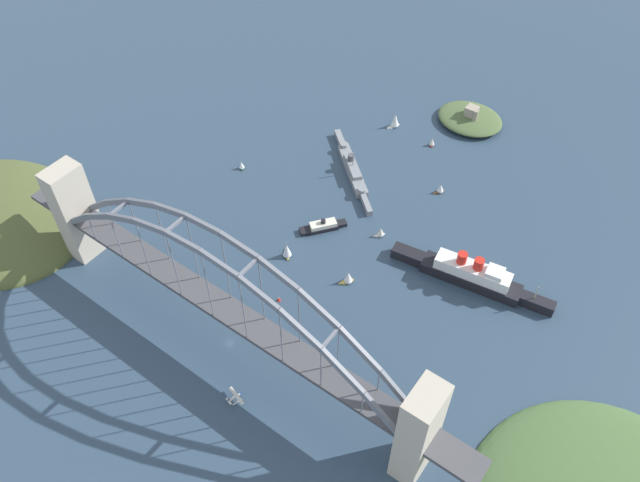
% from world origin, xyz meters
% --- Properties ---
extents(ground_plane, '(1400.00, 1400.00, 0.00)m').
position_xyz_m(ground_plane, '(0.00, 0.00, 0.00)').
color(ground_plane, '#2D4256').
extents(harbor_arch_bridge, '(279.64, 20.03, 80.39)m').
position_xyz_m(harbor_arch_bridge, '(0.00, 0.00, 33.54)').
color(harbor_arch_bridge, '#BCB29E').
rests_on(harbor_arch_bridge, ground).
extents(ocean_liner, '(94.26, 21.49, 20.33)m').
position_xyz_m(ocean_liner, '(82.24, 110.68, 6.23)').
color(ocean_liner, black).
rests_on(ocean_liner, ground).
extents(naval_cruiser, '(65.80, 57.34, 17.07)m').
position_xyz_m(naval_cruiser, '(-23.52, 148.41, 3.06)').
color(naval_cruiser, gray).
rests_on(naval_cruiser, ground).
extents(harbor_ferry_steamer, '(22.17, 26.54, 7.66)m').
position_xyz_m(harbor_ferry_steamer, '(-8.78, 94.95, 2.32)').
color(harbor_ferry_steamer, black).
rests_on(harbor_ferry_steamer, ground).
extents(fort_island_mid_harbor, '(46.77, 40.45, 14.16)m').
position_xyz_m(fort_island_mid_harbor, '(14.52, 242.95, 3.62)').
color(fort_island_mid_harbor, '#4C6038').
rests_on(fort_island_mid_harbor, ground).
extents(seaplane_taxiing_near_bridge, '(11.44, 8.39, 4.80)m').
position_xyz_m(seaplane_taxiing_near_bridge, '(24.28, -22.85, 2.03)').
color(seaplane_taxiing_near_bridge, '#B7B7B2').
rests_on(seaplane_taxiing_near_bridge, ground).
extents(small_boat_0, '(6.00, 6.72, 7.19)m').
position_xyz_m(small_boat_0, '(22.55, 110.93, 3.37)').
color(small_boat_0, silver).
rests_on(small_boat_0, ground).
extents(small_boat_1, '(5.66, 7.10, 6.98)m').
position_xyz_m(small_boat_1, '(33.04, 165.86, 3.30)').
color(small_boat_1, brown).
rests_on(small_boat_1, ground).
extents(small_boat_2, '(4.95, 6.24, 6.46)m').
position_xyz_m(small_boat_2, '(5.32, 204.13, 3.01)').
color(small_boat_2, '#B2231E').
rests_on(small_boat_2, ground).
extents(small_boat_3, '(5.86, 5.89, 6.56)m').
position_xyz_m(small_boat_3, '(-85.19, 107.81, 3.04)').
color(small_boat_3, '#2D6B3D').
rests_on(small_boat_3, ground).
extents(small_boat_4, '(8.29, 8.00, 11.13)m').
position_xyz_m(small_boat_4, '(-12.75, 64.92, 5.17)').
color(small_boat_4, gold).
rests_on(small_boat_4, ground).
extents(small_boat_5, '(6.91, 8.24, 9.38)m').
position_xyz_m(small_boat_5, '(26.94, 70.09, 4.32)').
color(small_boat_5, gold).
rests_on(small_boat_5, ground).
extents(small_boat_6, '(7.34, 9.74, 11.62)m').
position_xyz_m(small_boat_6, '(-26.69, 207.13, 5.31)').
color(small_boat_6, silver).
rests_on(small_boat_6, ground).
extents(channel_marker_buoy, '(2.20, 2.20, 2.75)m').
position_xyz_m(channel_marker_buoy, '(3.52, 36.70, 1.12)').
color(channel_marker_buoy, red).
rests_on(channel_marker_buoy, ground).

